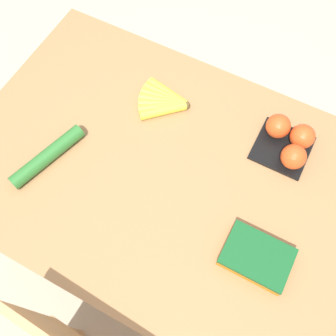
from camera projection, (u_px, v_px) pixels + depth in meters
name	position (u px, v px, depth m)	size (l,w,h in m)	color
ground_plane	(168.00, 236.00, 1.93)	(12.00, 12.00, 0.00)	#B7A88E
dining_table	(168.00, 184.00, 1.34)	(1.35, 0.91, 0.74)	#9E7044
banana_bunch	(164.00, 101.00, 1.35)	(0.18, 0.17, 0.03)	brown
tomato_pack	(290.00, 141.00, 1.26)	(0.17, 0.17, 0.09)	black
carrot_bag	(257.00, 257.00, 1.11)	(0.19, 0.14, 0.04)	orange
cucumber_near	(47.00, 156.00, 1.25)	(0.12, 0.27, 0.05)	#2D702D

